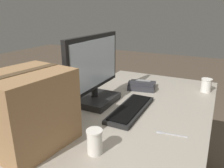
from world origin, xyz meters
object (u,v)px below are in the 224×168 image
(paper_cup_right, at_px, (206,85))
(cardboard_box, at_px, (29,109))
(paper_cup_left, at_px, (95,142))
(monitor, at_px, (94,75))
(desk_phone, at_px, (142,85))
(keyboard, at_px, (131,109))
(spoon, at_px, (166,133))

(paper_cup_right, relative_size, cardboard_box, 0.26)
(cardboard_box, bearing_deg, paper_cup_left, -77.74)
(monitor, distance_m, desk_phone, 0.47)
(keyboard, xyz_separation_m, cardboard_box, (-0.51, 0.28, 0.16))
(paper_cup_right, relative_size, spoon, 0.65)
(monitor, height_order, paper_cup_left, monitor)
(spoon, relative_size, cardboard_box, 0.41)
(monitor, xyz_separation_m, keyboard, (-0.02, -0.27, -0.18))
(desk_phone, xyz_separation_m, cardboard_box, (-0.93, 0.20, 0.14))
(paper_cup_left, height_order, paper_cup_right, paper_cup_left)
(paper_cup_left, distance_m, spoon, 0.38)
(paper_cup_right, xyz_separation_m, cardboard_box, (-1.08, 0.65, 0.12))
(keyboard, xyz_separation_m, spoon, (-0.16, -0.25, -0.01))
(paper_cup_left, bearing_deg, monitor, 30.90)
(paper_cup_right, distance_m, cardboard_box, 1.27)
(desk_phone, height_order, cardboard_box, cardboard_box)
(monitor, relative_size, spoon, 3.69)
(monitor, xyz_separation_m, desk_phone, (0.39, -0.19, -0.16))
(paper_cup_left, bearing_deg, spoon, -39.37)
(desk_phone, height_order, spoon, desk_phone)
(keyboard, relative_size, cardboard_box, 1.18)
(monitor, relative_size, keyboard, 1.28)
(desk_phone, distance_m, paper_cup_left, 0.87)
(monitor, xyz_separation_m, paper_cup_right, (0.54, -0.64, -0.14))
(monitor, relative_size, paper_cup_right, 5.69)
(spoon, bearing_deg, paper_cup_left, 43.24)
(paper_cup_left, relative_size, cardboard_box, 0.29)
(monitor, height_order, desk_phone, monitor)
(monitor, bearing_deg, cardboard_box, 178.83)
(paper_cup_right, bearing_deg, keyboard, 146.53)
(monitor, height_order, paper_cup_right, monitor)
(keyboard, height_order, spoon, keyboard)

